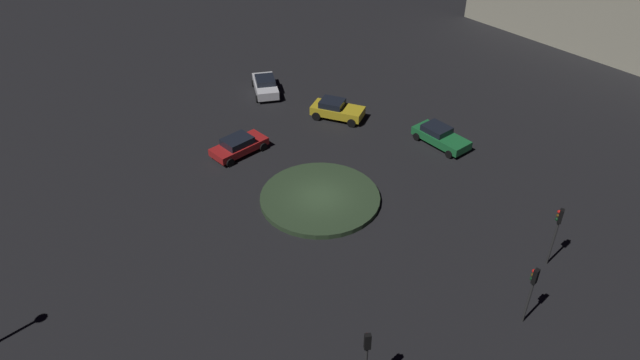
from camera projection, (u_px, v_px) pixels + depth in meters
name	position (u px, v px, depth m)	size (l,w,h in m)	color
ground_plane	(320.00, 200.00, 40.20)	(115.87, 115.87, 0.00)	black
roundabout_island	(320.00, 198.00, 40.10)	(8.13, 8.13, 0.35)	#2D4228
car_red	(239.00, 145.00, 44.49)	(4.70, 3.49, 1.40)	red
car_yellow	(337.00, 109.00, 48.85)	(4.45, 4.15, 1.57)	gold
car_green	(440.00, 136.00, 45.61)	(3.35, 4.90, 1.40)	#1E7238
car_white	(265.00, 85.00, 52.55)	(2.51, 4.49, 1.49)	white
traffic_light_southeast	(557.00, 226.00, 33.49)	(0.39, 0.38, 4.07)	#2D2D2D
traffic_light_south	(367.00, 351.00, 26.58)	(0.34, 0.38, 3.92)	#2D2D2D
traffic_light_southeast_near	(532.00, 285.00, 30.02)	(0.37, 0.40, 3.78)	#2D2D2D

